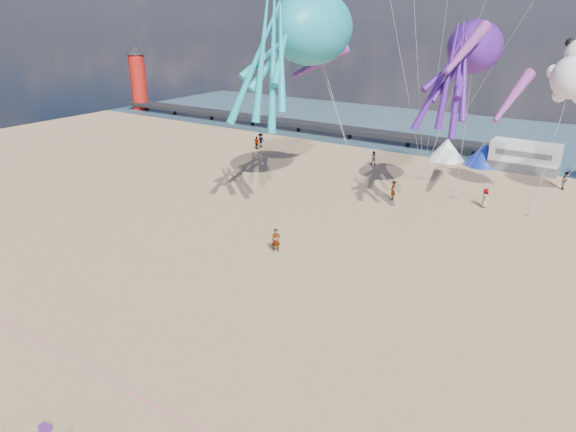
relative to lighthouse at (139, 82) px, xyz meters
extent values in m
plane|color=tan|center=(56.00, -44.00, -4.50)|extent=(120.00, 120.00, 0.00)
plane|color=#314D5F|center=(56.00, 11.00, -4.48)|extent=(120.00, 120.00, 0.00)
cube|color=black|center=(28.00, 0.00, -3.50)|extent=(60.00, 3.00, 0.50)
cylinder|color=#A5140F|center=(0.00, 0.00, 0.00)|extent=(2.60, 2.60, 9.00)
cube|color=silver|center=(62.00, -4.00, -3.00)|extent=(6.60, 2.50, 3.00)
cone|color=white|center=(54.00, -4.00, -3.30)|extent=(4.00, 4.00, 2.40)
cone|color=#1933CC|center=(58.00, -4.00, -3.30)|extent=(4.00, 4.00, 2.40)
cube|color=#572280|center=(53.78, -52.29, -4.34)|extent=(0.40, 0.30, 0.32)
cylinder|color=#F2338C|center=(56.00, -49.00, -4.48)|extent=(34.00, 0.03, 0.03)
imported|color=tan|center=(51.95, -34.09, -3.66)|extent=(0.72, 0.63, 1.67)
imported|color=#7F6659|center=(61.48, -17.34, -3.67)|extent=(0.56, 0.69, 1.65)
imported|color=#7F6659|center=(48.31, -10.64, -3.72)|extent=(0.83, 0.61, 1.56)
imported|color=#7F6659|center=(33.40, -10.71, -3.64)|extent=(0.93, 0.77, 1.73)
imported|color=#7F6659|center=(33.52, -11.68, -3.73)|extent=(1.07, 0.71, 1.55)
imported|color=#7F6659|center=(54.34, -19.84, -3.65)|extent=(0.88, 1.66, 1.71)
imported|color=#7F6659|center=(66.40, -8.35, -3.66)|extent=(0.61, 0.87, 1.68)
cube|color=gray|center=(49.44, -16.66, -4.39)|extent=(0.50, 0.35, 0.22)
cube|color=gray|center=(58.87, -16.48, -4.39)|extent=(0.50, 0.35, 0.22)
cube|color=gray|center=(65.13, -17.48, -4.39)|extent=(0.50, 0.35, 0.22)
cube|color=gray|center=(58.14, -14.34, -4.39)|extent=(0.50, 0.35, 0.22)
cube|color=gray|center=(54.56, -12.66, -4.39)|extent=(0.50, 0.35, 0.22)
camera|label=1|loc=(70.05, -59.91, 10.41)|focal=32.00mm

